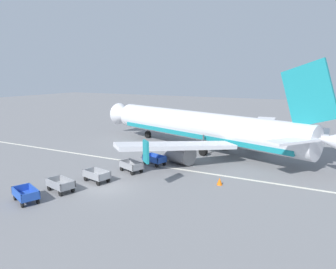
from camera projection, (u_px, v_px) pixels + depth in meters
name	position (u px, v px, depth m)	size (l,w,h in m)	color
ground_plane	(108.00, 187.00, 27.91)	(220.00, 220.00, 0.00)	slate
apron_stripe	(153.00, 165.00, 34.73)	(120.00, 0.36, 0.01)	silver
airplane	(206.00, 128.00, 40.74)	(36.72, 29.85, 11.34)	silver
baggage_cart_nearest	(26.00, 194.00, 24.67)	(3.57, 2.22, 1.07)	#234CB2
baggage_cart_second_in_row	(60.00, 185.00, 26.84)	(3.62, 1.98, 1.07)	gray
baggage_cart_third_in_row	(97.00, 175.00, 29.30)	(3.63, 1.91, 1.07)	gray
baggage_cart_fourth_in_row	(131.00, 166.00, 32.26)	(3.58, 2.20, 1.07)	gray
baggage_cart_far_end	(154.00, 159.00, 34.77)	(3.61, 2.05, 1.07)	#234CB2
traffic_cone_near_plane	(220.00, 181.00, 28.48)	(0.52, 0.52, 0.68)	orange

